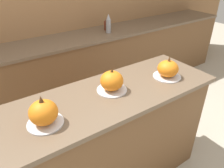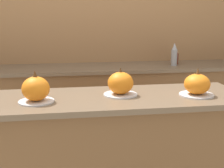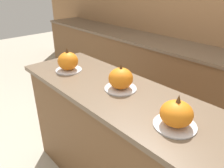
% 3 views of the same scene
% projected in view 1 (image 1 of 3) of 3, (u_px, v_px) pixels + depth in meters
% --- Properties ---
extents(wall_back, '(8.00, 0.06, 2.50)m').
position_uv_depth(wall_back, '(31.00, 10.00, 2.64)').
color(wall_back, '#9E7047').
rests_on(wall_back, ground_plane).
extents(kitchen_island, '(1.69, 0.59, 0.96)m').
position_uv_depth(kitchen_island, '(111.00, 141.00, 1.81)').
color(kitchen_island, brown).
rests_on(kitchen_island, ground_plane).
extents(back_counter, '(6.00, 0.60, 0.92)m').
position_uv_depth(back_counter, '(50.00, 78.00, 2.81)').
color(back_counter, brown).
rests_on(back_counter, ground_plane).
extents(pumpkin_cake_left, '(0.21, 0.21, 0.19)m').
position_uv_depth(pumpkin_cake_left, '(44.00, 113.00, 1.25)').
color(pumpkin_cake_left, silver).
rests_on(pumpkin_cake_left, kitchen_island).
extents(pumpkin_cake_center, '(0.22, 0.22, 0.18)m').
position_uv_depth(pumpkin_cake_center, '(112.00, 82.00, 1.57)').
color(pumpkin_cake_center, silver).
rests_on(pumpkin_cake_center, kitchen_island).
extents(pumpkin_cake_right, '(0.22, 0.22, 0.18)m').
position_uv_depth(pumpkin_cake_right, '(168.00, 69.00, 1.75)').
color(pumpkin_cake_right, silver).
rests_on(pumpkin_cake_right, kitchen_island).
extents(bottle_tall, '(0.07, 0.07, 0.25)m').
position_uv_depth(bottle_tall, '(108.00, 24.00, 2.89)').
color(bottle_tall, '#99999E').
rests_on(bottle_tall, back_counter).
extents(bottle_short, '(0.08, 0.08, 0.17)m').
position_uv_depth(bottle_short, '(107.00, 24.00, 3.02)').
color(bottle_short, maroon).
rests_on(bottle_short, back_counter).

